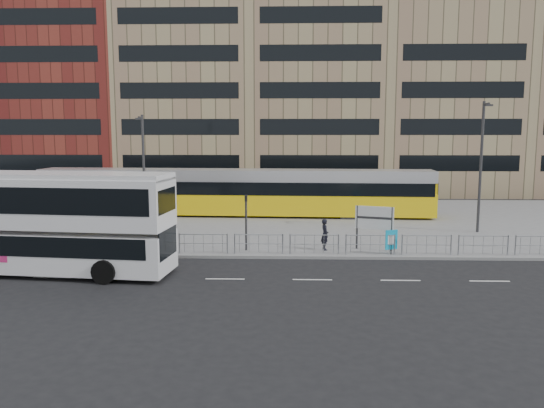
{
  "coord_description": "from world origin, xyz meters",
  "views": [
    {
      "loc": [
        0.86,
        -27.51,
        6.68
      ],
      "look_at": [
        -0.14,
        6.0,
        2.13
      ],
      "focal_mm": 35.0,
      "sensor_mm": 36.0,
      "label": 1
    }
  ],
  "objects_px": {
    "double_decker_bus": "(45,219)",
    "pedestrian": "(325,234)",
    "station_sign": "(374,220)",
    "lamp_post_east": "(481,162)",
    "tram": "(234,192)",
    "ad_panel": "(391,240)",
    "traffic_light_west": "(246,215)",
    "lamp_post_west": "(143,165)"
  },
  "relations": [
    {
      "from": "double_decker_bus",
      "to": "tram",
      "type": "height_order",
      "value": "double_decker_bus"
    },
    {
      "from": "station_sign",
      "to": "lamp_post_east",
      "type": "xyz_separation_m",
      "value": [
        7.69,
        5.48,
        2.92
      ]
    },
    {
      "from": "traffic_light_west",
      "to": "lamp_post_east",
      "type": "relative_size",
      "value": 0.36
    },
    {
      "from": "traffic_light_west",
      "to": "station_sign",
      "type": "bearing_deg",
      "value": -4.44
    },
    {
      "from": "station_sign",
      "to": "pedestrian",
      "type": "xyz_separation_m",
      "value": [
        -2.74,
        -0.11,
        -0.83
      ]
    },
    {
      "from": "ad_panel",
      "to": "station_sign",
      "type": "bearing_deg",
      "value": 104.68
    },
    {
      "from": "tram",
      "to": "lamp_post_east",
      "type": "relative_size",
      "value": 3.64
    },
    {
      "from": "ad_panel",
      "to": "tram",
      "type": "bearing_deg",
      "value": 106.31
    },
    {
      "from": "pedestrian",
      "to": "lamp_post_east",
      "type": "xyz_separation_m",
      "value": [
        10.43,
        5.59,
        3.75
      ]
    },
    {
      "from": "traffic_light_west",
      "to": "lamp_post_west",
      "type": "relative_size",
      "value": 0.4
    },
    {
      "from": "tram",
      "to": "station_sign",
      "type": "relative_size",
      "value": 12.61
    },
    {
      "from": "tram",
      "to": "ad_panel",
      "type": "distance_m",
      "value": 16.53
    },
    {
      "from": "tram",
      "to": "lamp_post_east",
      "type": "distance_m",
      "value": 18.23
    },
    {
      "from": "double_decker_bus",
      "to": "tram",
      "type": "distance_m",
      "value": 18.56
    },
    {
      "from": "traffic_light_west",
      "to": "lamp_post_west",
      "type": "xyz_separation_m",
      "value": [
        -7.95,
        8.44,
        2.27
      ]
    },
    {
      "from": "tram",
      "to": "traffic_light_west",
      "type": "xyz_separation_m",
      "value": [
        1.9,
        -12.52,
        0.15
      ]
    },
    {
      "from": "station_sign",
      "to": "pedestrian",
      "type": "height_order",
      "value": "station_sign"
    },
    {
      "from": "lamp_post_west",
      "to": "ad_panel",
      "type": "bearing_deg",
      "value": -30.18
    },
    {
      "from": "ad_panel",
      "to": "traffic_light_west",
      "type": "height_order",
      "value": "traffic_light_west"
    },
    {
      "from": "station_sign",
      "to": "ad_panel",
      "type": "xyz_separation_m",
      "value": [
        0.76,
        -1.09,
        -0.93
      ]
    },
    {
      "from": "station_sign",
      "to": "lamp_post_east",
      "type": "bearing_deg",
      "value": 53.55
    },
    {
      "from": "double_decker_bus",
      "to": "pedestrian",
      "type": "xyz_separation_m",
      "value": [
        13.54,
        4.77,
        -1.57
      ]
    },
    {
      "from": "double_decker_bus",
      "to": "station_sign",
      "type": "xyz_separation_m",
      "value": [
        16.28,
        4.88,
        -0.75
      ]
    },
    {
      "from": "tram",
      "to": "pedestrian",
      "type": "xyz_separation_m",
      "value": [
        6.28,
        -12.3,
        -0.95
      ]
    },
    {
      "from": "tram",
      "to": "ad_panel",
      "type": "relative_size",
      "value": 23.27
    },
    {
      "from": "station_sign",
      "to": "lamp_post_east",
      "type": "distance_m",
      "value": 9.89
    },
    {
      "from": "tram",
      "to": "ad_panel",
      "type": "bearing_deg",
      "value": -51.09
    },
    {
      "from": "pedestrian",
      "to": "lamp_post_east",
      "type": "height_order",
      "value": "lamp_post_east"
    },
    {
      "from": "ad_panel",
      "to": "lamp_post_east",
      "type": "bearing_deg",
      "value": 23.44
    },
    {
      "from": "tram",
      "to": "lamp_post_east",
      "type": "xyz_separation_m",
      "value": [
        16.71,
        -6.71,
        2.8
      ]
    },
    {
      "from": "traffic_light_west",
      "to": "lamp_post_west",
      "type": "distance_m",
      "value": 11.81
    },
    {
      "from": "lamp_post_west",
      "to": "traffic_light_west",
      "type": "bearing_deg",
      "value": -46.7
    },
    {
      "from": "pedestrian",
      "to": "lamp_post_west",
      "type": "height_order",
      "value": "lamp_post_west"
    },
    {
      "from": "station_sign",
      "to": "lamp_post_east",
      "type": "height_order",
      "value": "lamp_post_east"
    },
    {
      "from": "tram",
      "to": "pedestrian",
      "type": "height_order",
      "value": "tram"
    },
    {
      "from": "traffic_light_west",
      "to": "pedestrian",
      "type": "bearing_deg",
      "value": -4.2
    },
    {
      "from": "station_sign",
      "to": "pedestrian",
      "type": "distance_m",
      "value": 2.87
    },
    {
      "from": "lamp_post_east",
      "to": "station_sign",
      "type": "bearing_deg",
      "value": -144.5
    },
    {
      "from": "double_decker_bus",
      "to": "ad_panel",
      "type": "relative_size",
      "value": 9.21
    },
    {
      "from": "station_sign",
      "to": "tram",
      "type": "bearing_deg",
      "value": 144.56
    },
    {
      "from": "tram",
      "to": "lamp_post_east",
      "type": "bearing_deg",
      "value": -19.32
    },
    {
      "from": "station_sign",
      "to": "pedestrian",
      "type": "relative_size",
      "value": 1.4
    }
  ]
}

